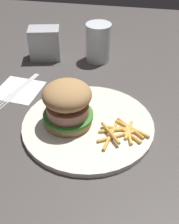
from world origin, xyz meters
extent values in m
plane|color=#47423F|center=(0.00, 0.00, 0.00)|extent=(1.60, 1.60, 0.00)
cylinder|color=silver|center=(0.00, 0.01, 0.01)|extent=(0.29, 0.29, 0.01)
cylinder|color=tan|center=(0.04, 0.01, 0.02)|extent=(0.10, 0.10, 0.02)
cylinder|color=#387F2D|center=(0.04, 0.01, 0.03)|extent=(0.11, 0.11, 0.01)
cylinder|color=tan|center=(0.04, 0.01, 0.05)|extent=(0.09, 0.09, 0.02)
ellipsoid|color=tan|center=(0.04, 0.01, 0.08)|extent=(0.10, 0.10, 0.05)
cylinder|color=gold|center=(-0.08, 0.02, 0.02)|extent=(0.08, 0.01, 0.01)
cylinder|color=gold|center=(-0.10, 0.01, 0.02)|extent=(0.08, 0.04, 0.01)
cylinder|color=#E5B251|center=(-0.06, 0.02, 0.02)|extent=(0.07, 0.03, 0.01)
cylinder|color=gold|center=(-0.09, 0.01, 0.02)|extent=(0.06, 0.06, 0.01)
cylinder|color=#E5B251|center=(-0.09, 0.02, 0.02)|extent=(0.02, 0.06, 0.01)
cylinder|color=#E5B251|center=(-0.09, 0.03, 0.02)|extent=(0.02, 0.06, 0.01)
cylinder|color=gold|center=(-0.09, 0.03, 0.02)|extent=(0.05, 0.04, 0.01)
cylinder|color=gold|center=(-0.05, 0.05, 0.02)|extent=(0.02, 0.08, 0.01)
cylinder|color=#E5B251|center=(-0.06, 0.04, 0.02)|extent=(0.07, 0.05, 0.01)
cylinder|color=gold|center=(-0.05, 0.04, 0.02)|extent=(0.05, 0.06, 0.01)
cube|color=white|center=(0.21, -0.10, 0.00)|extent=(0.12, 0.12, 0.00)
cube|color=silver|center=(0.20, -0.13, 0.00)|extent=(0.04, 0.11, 0.00)
cube|color=silver|center=(0.22, -0.06, 0.00)|extent=(0.03, 0.04, 0.00)
cylinder|color=silver|center=(0.22, -0.03, 0.00)|extent=(0.01, 0.03, 0.00)
cylinder|color=silver|center=(0.22, -0.03, 0.00)|extent=(0.01, 0.03, 0.00)
cylinder|color=silver|center=(0.03, -0.31, 0.06)|extent=(0.07, 0.07, 0.11)
cylinder|color=black|center=(0.03, -0.31, 0.04)|extent=(0.07, 0.07, 0.08)
cube|color=#B7BABF|center=(0.19, -0.29, 0.05)|extent=(0.10, 0.08, 0.09)
camera|label=1|loc=(-0.09, 0.48, 0.42)|focal=46.11mm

